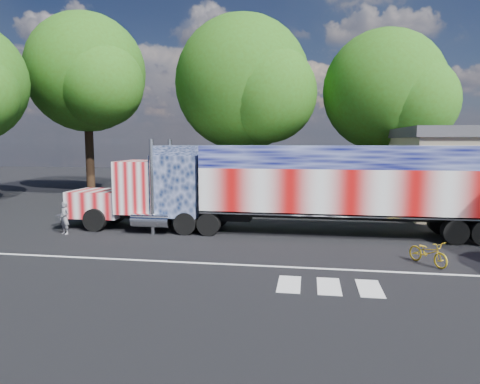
# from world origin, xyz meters

# --- Properties ---
(ground) EXTENTS (100.00, 100.00, 0.00)m
(ground) POSITION_xyz_m (0.00, 0.00, 0.00)
(ground) COLOR black
(lane_markings) EXTENTS (30.00, 2.67, 0.01)m
(lane_markings) POSITION_xyz_m (1.71, -3.77, 0.01)
(lane_markings) COLOR silver
(lane_markings) RESTS_ON ground
(semi_truck) EXTENTS (21.05, 3.32, 4.49)m
(semi_truck) POSITION_xyz_m (2.57, 2.68, 2.31)
(semi_truck) COLOR black
(semi_truck) RESTS_ON ground
(coach_bus) EXTENTS (11.30, 2.63, 3.29)m
(coach_bus) POSITION_xyz_m (-1.11, 10.53, 1.70)
(coach_bus) COLOR white
(coach_bus) RESTS_ON ground
(woman) EXTENTS (0.67, 0.58, 1.56)m
(woman) POSITION_xyz_m (-8.05, 0.72, 0.78)
(woman) COLOR slate
(woman) RESTS_ON ground
(bicycle) EXTENTS (1.42, 1.73, 0.88)m
(bicycle) POSITION_xyz_m (7.59, -1.88, 0.44)
(bicycle) COLOR gold
(bicycle) RESTS_ON ground
(tree_nw_a) EXTENTS (10.18, 9.70, 14.88)m
(tree_nw_a) POSITION_xyz_m (-14.90, 16.16, 9.96)
(tree_nw_a) COLOR black
(tree_nw_a) RESTS_ON ground
(tree_ne_a) EXTENTS (9.64, 9.18, 12.79)m
(tree_ne_a) POSITION_xyz_m (9.02, 16.82, 8.15)
(tree_ne_a) COLOR black
(tree_ne_a) RESTS_ON ground
(tree_n_mid) EXTENTS (11.30, 10.76, 14.41)m
(tree_n_mid) POSITION_xyz_m (-1.90, 17.03, 8.97)
(tree_n_mid) COLOR black
(tree_n_mid) RESTS_ON ground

